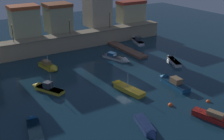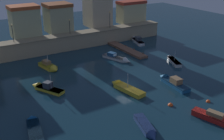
# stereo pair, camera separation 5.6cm
# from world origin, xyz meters

# --- Properties ---
(ground_plane) EXTENTS (123.07, 123.07, 0.00)m
(ground_plane) POSITION_xyz_m (0.00, 0.00, 0.00)
(ground_plane) COLOR #112D3D
(quay_wall) EXTENTS (47.23, 3.27, 3.36)m
(quay_wall) POSITION_xyz_m (0.00, 22.00, 1.69)
(quay_wall) COLOR tan
(quay_wall) RESTS_ON ground
(old_town_backdrop) EXTENTS (44.42, 5.55, 8.48)m
(old_town_backdrop) POSITION_xyz_m (0.30, 25.67, 6.67)
(old_town_backdrop) COLOR tan
(old_town_backdrop) RESTS_ON ground
(pier_dock) EXTENTS (2.05, 12.32, 0.70)m
(pier_dock) POSITION_xyz_m (9.91, 14.35, 0.23)
(pier_dock) COLOR brown
(pier_dock) RESTS_ON ground
(quay_lamp_0) EXTENTS (0.32, 0.32, 3.57)m
(quay_lamp_0) POSITION_xyz_m (-11.63, 22.00, 5.72)
(quay_lamp_0) COLOR black
(quay_lamp_0) RESTS_ON quay_wall
(quay_lamp_1) EXTENTS (0.32, 0.32, 3.17)m
(quay_lamp_1) POSITION_xyz_m (0.29, 22.00, 5.49)
(quay_lamp_1) COLOR black
(quay_lamp_1) RESTS_ON quay_wall
(quay_lamp_2) EXTENTS (0.32, 0.32, 3.82)m
(quay_lamp_2) POSITION_xyz_m (10.37, 22.00, 5.87)
(quay_lamp_2) COLOR black
(quay_lamp_2) RESTS_ON quay_wall
(moored_boat_0) EXTENTS (2.68, 6.85, 3.24)m
(moored_boat_0) POSITION_xyz_m (-1.13, -1.09, 0.34)
(moored_boat_0) COLOR gold
(moored_boat_0) RESTS_ON ground
(moored_boat_1) EXTENTS (3.31, 5.95, 2.69)m
(moored_boat_1) POSITION_xyz_m (13.58, 3.94, 0.35)
(moored_boat_1) COLOR silver
(moored_boat_1) RESTS_ON ground
(moored_boat_2) EXTENTS (2.57, 6.66, 1.37)m
(moored_boat_2) POSITION_xyz_m (-16.20, -4.49, 0.36)
(moored_boat_2) COLOR #195689
(moored_boat_2) RESTS_ON ground
(moored_boat_4) EXTENTS (3.13, 6.59, 1.90)m
(moored_boat_4) POSITION_xyz_m (15.59, 18.30, 0.49)
(moored_boat_4) COLOR white
(moored_boat_4) RESTS_ON ground
(moored_boat_6) EXTENTS (3.05, 6.72, 1.51)m
(moored_boat_6) POSITION_xyz_m (3.60, -14.97, 0.45)
(moored_boat_6) COLOR red
(moored_boat_6) RESTS_ON ground
(moored_boat_7) EXTENTS (2.21, 6.92, 1.94)m
(moored_boat_7) POSITION_xyz_m (6.37, -3.49, 0.45)
(moored_boat_7) COLOR #195689
(moored_boat_7) RESTS_ON ground
(moored_boat_8) EXTENTS (2.64, 5.47, 1.19)m
(moored_boat_8) POSITION_xyz_m (-5.00, -11.58, 0.35)
(moored_boat_8) COLOR navy
(moored_boat_8) RESTS_ON ground
(moored_boat_9) EXTENTS (2.56, 5.42, 2.90)m
(moored_boat_9) POSITION_xyz_m (-7.91, 12.87, 0.45)
(moored_boat_9) COLOR gold
(moored_boat_9) RESTS_ON ground
(moored_boat_11) EXTENTS (3.47, 6.63, 1.63)m
(moored_boat_11) POSITION_xyz_m (5.15, 10.32, 0.37)
(moored_boat_11) COLOR silver
(moored_boat_11) RESTS_ON ground
(moored_boat_12) EXTENTS (4.10, 5.94, 3.14)m
(moored_boat_12) POSITION_xyz_m (-11.54, 5.15, 0.38)
(moored_boat_12) COLOR gold
(moored_boat_12) RESTS_ON ground
(mooring_buoy_0) EXTENTS (0.61, 0.61, 0.61)m
(mooring_buoy_0) POSITION_xyz_m (6.72, -10.61, 0.00)
(mooring_buoy_0) COLOR #EA4C19
(mooring_buoy_0) RESTS_ON ground
(mooring_buoy_1) EXTENTS (0.72, 0.72, 0.72)m
(mooring_buoy_1) POSITION_xyz_m (1.49, -8.59, 0.00)
(mooring_buoy_1) COLOR #EA4C19
(mooring_buoy_1) RESTS_ON ground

